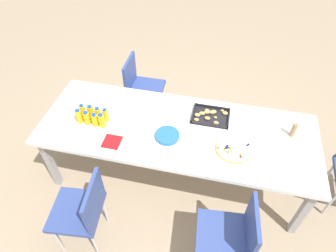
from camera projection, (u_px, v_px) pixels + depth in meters
The scene contains 18 objects.
ground_plane at pixel (176, 174), 3.18m from camera, with size 12.00×12.00×0.00m, color gray.
party_table at pixel (177, 132), 2.70m from camera, with size 2.52×0.92×0.72m.
chair_near_right at pixel (232, 234), 2.21m from camera, with size 0.44×0.44×0.83m.
chair_far_left at pixel (140, 85), 3.46m from camera, with size 0.40×0.40×0.83m.
chair_near_left at pixel (83, 209), 2.35m from camera, with size 0.44×0.44×0.83m.
juice_bottle_0 at pixel (79, 116), 2.67m from camera, with size 0.06×0.06×0.15m.
juice_bottle_1 at pixel (87, 118), 2.66m from camera, with size 0.06×0.06×0.14m.
juice_bottle_2 at pixel (95, 120), 2.65m from camera, with size 0.06×0.06×0.14m.
juice_bottle_3 at pixel (102, 121), 2.63m from camera, with size 0.06×0.06×0.15m.
juice_bottle_4 at pixel (83, 111), 2.72m from camera, with size 0.05×0.05×0.15m.
juice_bottle_5 at pixel (91, 112), 2.71m from camera, with size 0.06×0.06×0.15m.
juice_bottle_6 at pixel (98, 114), 2.70m from camera, with size 0.05×0.05×0.14m.
juice_bottle_7 at pixel (106, 115), 2.69m from camera, with size 0.05×0.05×0.14m.
fruit_pizza at pixel (234, 149), 2.48m from camera, with size 0.31×0.31×0.05m.
snack_tray at pixel (210, 116), 2.76m from camera, with size 0.35×0.26×0.04m.
plate_stack at pixel (167, 136), 2.58m from camera, with size 0.22×0.22×0.03m.
napkin_stack at pixel (112, 142), 2.54m from camera, with size 0.15×0.15×0.01m, color red.
cardboard_tube at pixel (294, 130), 2.55m from camera, with size 0.04×0.04×0.14m, color #9E7A56.
Camera 1 is at (0.32, -1.80, 2.66)m, focal length 31.25 mm.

